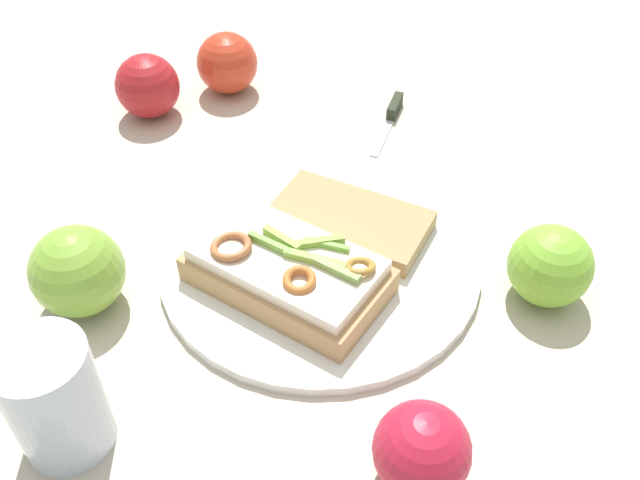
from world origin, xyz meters
The scene contains 11 objects.
ground_plane centered at (0.00, 0.00, 0.00)m, with size 2.00×2.00×0.00m, color #C3B29F.
plate centered at (0.00, 0.00, 0.01)m, with size 0.31×0.31×0.01m, color white.
sandwich centered at (-0.05, 0.00, 0.03)m, with size 0.11×0.18×0.05m.
bread_slice_side centered at (0.05, 0.00, 0.02)m, with size 0.16×0.09×0.02m, color tan.
apple_0 centered at (0.19, 0.29, 0.04)m, with size 0.08×0.08×0.08m, color red.
apple_1 centered at (-0.17, 0.14, 0.04)m, with size 0.08×0.08×0.08m, color #7DAD38.
apple_2 centered at (0.09, -0.19, 0.04)m, with size 0.08×0.08×0.08m, color #7EBE36.
apple_3 centered at (0.09, 0.33, 0.04)m, with size 0.08×0.08×0.08m, color #AE1E23.
apple_4 centered at (-0.14, -0.19, 0.04)m, with size 0.07×0.07×0.07m, color red.
drinking_glass centered at (-0.27, 0.04, 0.05)m, with size 0.07×0.07×0.10m, color silver.
knife centered at (0.26, 0.08, 0.01)m, with size 0.12×0.05×0.02m.
Camera 1 is at (-0.38, -0.28, 0.48)m, focal length 38.44 mm.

